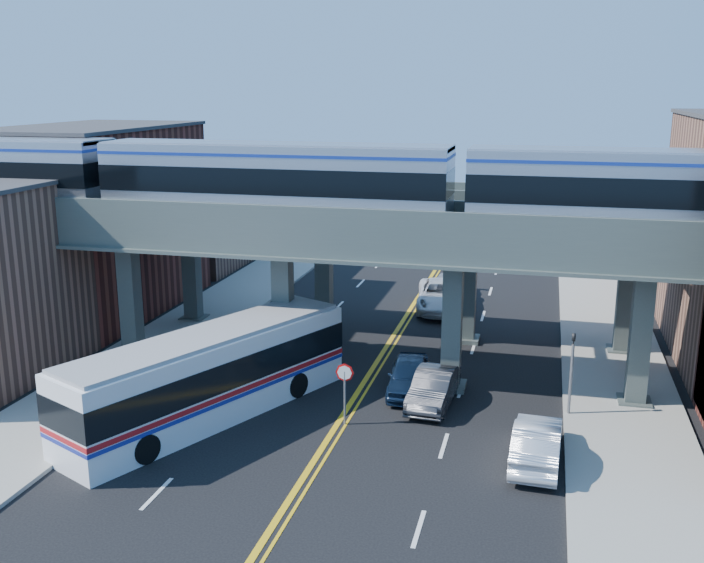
{
  "coord_description": "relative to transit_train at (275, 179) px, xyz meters",
  "views": [
    {
      "loc": [
        7.76,
        -25.74,
        13.49
      ],
      "look_at": [
        -0.39,
        7.0,
        5.02
      ],
      "focal_mm": 40.0,
      "sensor_mm": 36.0,
      "label": 1
    }
  ],
  "objects": [
    {
      "name": "car_parked_curb",
      "position": [
        12.22,
        -6.56,
        -8.56
      ],
      "size": [
        1.88,
        4.9,
        1.59
      ],
      "primitive_type": "imported",
      "rotation": [
        0.0,
        0.0,
        3.1
      ],
      "color": "silver",
      "rests_on": "ground"
    },
    {
      "name": "car_lane_b",
      "position": [
        7.77,
        -2.06,
        -8.61
      ],
      "size": [
        1.89,
        4.68,
        1.51
      ],
      "primitive_type": "imported",
      "rotation": [
        0.0,
        0.0,
        -0.06
      ],
      "color": "#323235",
      "rests_on": "ground"
    },
    {
      "name": "car_lane_c",
      "position": [
        6.09,
        12.9,
        -8.48
      ],
      "size": [
        3.66,
        6.64,
        1.76
      ],
      "primitive_type": "imported",
      "rotation": [
        0.0,
        0.0,
        0.12
      ],
      "color": "silver",
      "rests_on": "ground"
    },
    {
      "name": "transit_bus",
      "position": [
        -1.08,
        -5.55,
        -7.57
      ],
      "size": [
        8.46,
        13.55,
        3.49
      ],
      "rotation": [
        0.0,
        0.0,
        1.13
      ],
      "color": "white",
      "rests_on": "ground"
    },
    {
      "name": "stop_sign",
      "position": [
        4.56,
        -5.0,
        -7.6
      ],
      "size": [
        0.76,
        0.09,
        2.63
      ],
      "color": "slate",
      "rests_on": "ground"
    },
    {
      "name": "building_west_b",
      "position": [
        -14.24,
        8.0,
        -3.86
      ],
      "size": [
        8.0,
        14.0,
        11.0
      ],
      "primitive_type": "cube",
      "color": "maroon",
      "rests_on": "ground"
    },
    {
      "name": "car_lane_a",
      "position": [
        6.51,
        -0.91,
        -8.58
      ],
      "size": [
        2.29,
        4.77,
        1.57
      ],
      "primitive_type": "imported",
      "rotation": [
        0.0,
        0.0,
        0.1
      ],
      "color": "#0F1E37",
      "rests_on": "ground"
    },
    {
      "name": "elevated_viaduct_near",
      "position": [
        4.26,
        0.0,
        -2.89
      ],
      "size": [
        52.0,
        3.6,
        7.4
      ],
      "color": "#3F4946",
      "rests_on": "ground"
    },
    {
      "name": "ground",
      "position": [
        4.26,
        -8.0,
        -9.36
      ],
      "size": [
        120.0,
        120.0,
        0.0
      ],
      "primitive_type": "plane",
      "color": "black",
      "rests_on": "ground"
    },
    {
      "name": "sidewalk_east",
      "position": [
        15.76,
        2.0,
        -9.28
      ],
      "size": [
        5.0,
        70.0,
        0.16
      ],
      "primitive_type": "cube",
      "color": "gray",
      "rests_on": "ground"
    },
    {
      "name": "elevated_viaduct_far",
      "position": [
        4.26,
        7.0,
        -2.89
      ],
      "size": [
        52.0,
        3.6,
        7.4
      ],
      "color": "#3F4946",
      "rests_on": "ground"
    },
    {
      "name": "sidewalk_west",
      "position": [
        -7.24,
        2.0,
        -9.28
      ],
      "size": [
        5.0,
        70.0,
        0.16
      ],
      "primitive_type": "cube",
      "color": "gray",
      "rests_on": "ground"
    },
    {
      "name": "car_lane_d",
      "position": [
        6.06,
        15.57,
        -8.63
      ],
      "size": [
        2.45,
        5.18,
        1.46
      ],
      "primitive_type": "imported",
      "rotation": [
        0.0,
        0.0,
        -0.08
      ],
      "color": "#A5A4A8",
      "rests_on": "ground"
    },
    {
      "name": "building_west_c",
      "position": [
        -14.24,
        21.0,
        -5.36
      ],
      "size": [
        8.0,
        10.0,
        8.0
      ],
      "primitive_type": "cube",
      "color": "brown",
      "rests_on": "ground"
    },
    {
      "name": "traffic_signal",
      "position": [
        13.46,
        -2.0,
        -7.06
      ],
      "size": [
        0.15,
        0.18,
        4.1
      ],
      "color": "slate",
      "rests_on": "ground"
    },
    {
      "name": "transit_train",
      "position": [
        0.0,
        0.0,
        0.0
      ],
      "size": [
        49.55,
        3.11,
        3.63
      ],
      "color": "black",
      "rests_on": "elevated_viaduct_near"
    }
  ]
}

